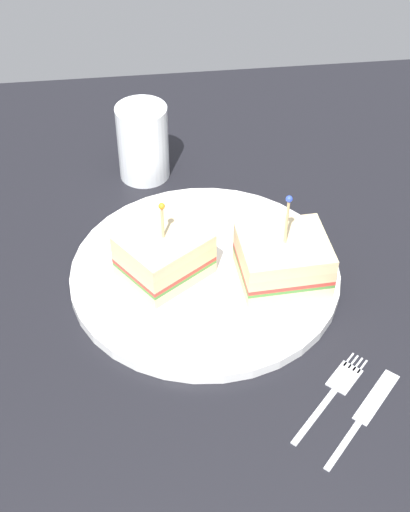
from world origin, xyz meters
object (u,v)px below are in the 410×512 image
Objects in this scene: fork at (336,388)px; sandwich_half_back at (283,260)px; knife at (366,412)px; drink_glass at (143,145)px; plate at (205,273)px; sandwich_half_front at (164,254)px.

sandwich_half_back is at bearing 99.77° from fork.
drink_glass is at bearing 114.36° from knife.
fork is at bearing 123.40° from knife.
sandwich_half_back reaches higher than drink_glass.
knife is (12.61, -19.74, -0.42)cm from plate.
sandwich_half_front reaches higher than drink_glass.
knife is (18.06, -39.88, -4.40)cm from drink_glass.
drink_glass is (-5.45, 20.14, 3.98)cm from plate.
fork is at bearing -66.45° from drink_glass.
knife is at bearing -65.64° from drink_glass.
fork is at bearing -48.27° from sandwich_half_front.
drink_glass reaches higher than plate.
fork is 3.65cm from knife.
sandwich_half_front is 26.39cm from knife.
knife is at bearing -56.60° from fork.
plate is 21.24cm from drink_glass.
fork and knife have the same top height.
plate is 8.96cm from sandwich_half_back.
sandwich_half_front is 12.70cm from sandwich_half_back.
sandwich_half_back is 15.16cm from fork.
sandwich_half_front is (-4.40, 0.11, 3.21)cm from plate.
plate is 3.01× the size of fork.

